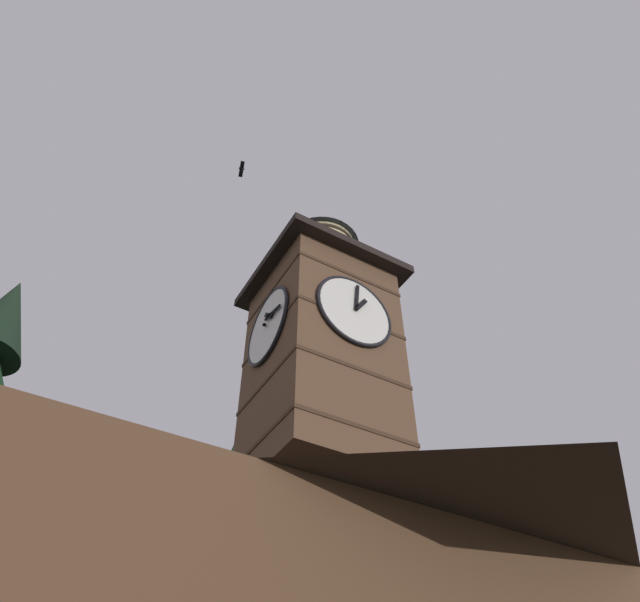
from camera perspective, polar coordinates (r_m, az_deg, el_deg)
The scene contains 3 objects.
clock_tower at distance 15.83m, azimuth 0.15°, elevation -4.06°, with size 3.78×3.78×9.40m.
flying_bird_high at distance 24.69m, azimuth 2.52°, elevation 1.49°, with size 0.51×0.73×0.12m.
flying_bird_low at distance 22.73m, azimuth -7.43°, elevation 12.32°, with size 0.34×0.70×0.12m.
Camera 1 is at (6.18, 7.59, 1.22)m, focal length 33.82 mm.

